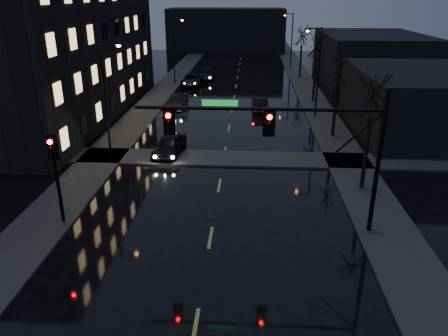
# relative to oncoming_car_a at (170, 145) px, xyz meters

# --- Properties ---
(sidewalk_left) EXTENTS (3.00, 140.00, 0.12)m
(sidewalk_left) POSITION_rel_oncoming_car_a_xyz_m (-4.62, 15.88, -0.68)
(sidewalk_left) COLOR #2D2D2B
(sidewalk_left) RESTS_ON ground
(sidewalk_right) EXTENTS (3.00, 140.00, 0.12)m
(sidewalk_right) POSITION_rel_oncoming_car_a_xyz_m (12.38, 15.88, -0.68)
(sidewalk_right) COLOR #2D2D2B
(sidewalk_right) RESTS_ON ground
(sidewalk_cross) EXTENTS (40.00, 3.00, 0.12)m
(sidewalk_cross) POSITION_rel_oncoming_car_a_xyz_m (3.88, -0.62, -0.68)
(sidewalk_cross) COLOR #2D2D2B
(sidewalk_cross) RESTS_ON ground
(apartment_block) EXTENTS (12.00, 30.00, 12.00)m
(apartment_block) POSITION_rel_oncoming_car_a_xyz_m (-12.62, 10.88, 5.26)
(apartment_block) COLOR black
(apartment_block) RESTS_ON ground
(commercial_right_near) EXTENTS (10.00, 14.00, 5.00)m
(commercial_right_near) POSITION_rel_oncoming_car_a_xyz_m (19.38, 6.88, 1.76)
(commercial_right_near) COLOR black
(commercial_right_near) RESTS_ON ground
(commercial_right_far) EXTENTS (12.00, 18.00, 6.00)m
(commercial_right_far) POSITION_rel_oncoming_car_a_xyz_m (20.88, 28.88, 2.26)
(commercial_right_far) COLOR black
(commercial_right_far) RESTS_ON ground
(far_block) EXTENTS (22.00, 10.00, 8.00)m
(far_block) POSITION_rel_oncoming_car_a_xyz_m (0.88, 58.88, 3.26)
(far_block) COLOR black
(far_block) RESTS_ON ground
(signal_mast) EXTENTS (11.11, 0.41, 7.00)m
(signal_mast) POSITION_rel_oncoming_car_a_xyz_m (7.73, -10.13, 4.13)
(signal_mast) COLOR black
(signal_mast) RESTS_ON ground
(signal_pole_left) EXTENTS (0.35, 0.41, 4.53)m
(signal_pole_left) POSITION_rel_oncoming_car_a_xyz_m (-3.62, -10.13, 2.27)
(signal_pole_left) COLOR black
(signal_pole_left) RESTS_ON ground
(tree_near) EXTENTS (3.52, 3.52, 8.08)m
(tree_near) POSITION_rel_oncoming_car_a_xyz_m (12.28, -5.12, 5.48)
(tree_near) COLOR black
(tree_near) RESTS_ON ground
(tree_mid_a) EXTENTS (3.30, 3.30, 7.58)m
(tree_mid_a) POSITION_rel_oncoming_car_a_xyz_m (12.28, 4.88, 5.09)
(tree_mid_a) COLOR black
(tree_mid_a) RESTS_ON ground
(tree_mid_b) EXTENTS (3.74, 3.74, 8.59)m
(tree_mid_b) POSITION_rel_oncoming_car_a_xyz_m (12.28, 16.88, 5.87)
(tree_mid_b) COLOR black
(tree_mid_b) RESTS_ON ground
(tree_far) EXTENTS (3.43, 3.43, 7.88)m
(tree_far) POSITION_rel_oncoming_car_a_xyz_m (12.28, 30.88, 5.32)
(tree_far) COLOR black
(tree_far) RESTS_ON ground
(streetlight_l_near) EXTENTS (1.53, 0.28, 8.00)m
(streetlight_l_near) POSITION_rel_oncoming_car_a_xyz_m (-3.70, -1.12, 4.04)
(streetlight_l_near) COLOR black
(streetlight_l_near) RESTS_ON ground
(streetlight_l_far) EXTENTS (1.53, 0.28, 8.00)m
(streetlight_l_far) POSITION_rel_oncoming_car_a_xyz_m (-3.70, 25.88, 4.04)
(streetlight_l_far) COLOR black
(streetlight_l_far) RESTS_ON ground
(streetlight_r_mid) EXTENTS (1.53, 0.28, 8.00)m
(streetlight_r_mid) POSITION_rel_oncoming_car_a_xyz_m (11.47, 10.88, 4.04)
(streetlight_r_mid) COLOR black
(streetlight_r_mid) RESTS_ON ground
(streetlight_r_far) EXTENTS (1.53, 0.28, 8.00)m
(streetlight_r_far) POSITION_rel_oncoming_car_a_xyz_m (11.47, 38.88, 4.04)
(streetlight_r_far) COLOR black
(streetlight_r_far) RESTS_ON ground
(oncoming_car_a) EXTENTS (2.25, 4.51, 1.47)m
(oncoming_car_a) POSITION_rel_oncoming_car_a_xyz_m (0.00, 0.00, 0.00)
(oncoming_car_a) COLOR black
(oncoming_car_a) RESTS_ON ground
(oncoming_car_b) EXTENTS (1.64, 4.19, 1.36)m
(oncoming_car_b) POSITION_rel_oncoming_car_a_xyz_m (-1.51, 13.37, -0.06)
(oncoming_car_b) COLOR black
(oncoming_car_b) RESTS_ON ground
(oncoming_car_c) EXTENTS (2.43, 5.18, 1.43)m
(oncoming_car_c) POSITION_rel_oncoming_car_a_xyz_m (-1.58, 24.88, -0.02)
(oncoming_car_c) COLOR black
(oncoming_car_c) RESTS_ON ground
(oncoming_car_d) EXTENTS (2.31, 5.11, 1.45)m
(oncoming_car_d) POSITION_rel_oncoming_car_a_xyz_m (-0.12, 28.96, -0.01)
(oncoming_car_d) COLOR black
(oncoming_car_d) RESTS_ON ground
(lead_car) EXTENTS (1.64, 4.13, 1.34)m
(lead_car) POSITION_rel_oncoming_car_a_xyz_m (6.57, 12.83, -0.07)
(lead_car) COLOR black
(lead_car) RESTS_ON ground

